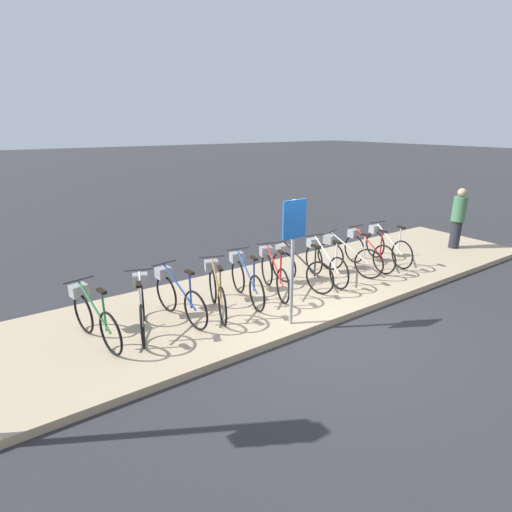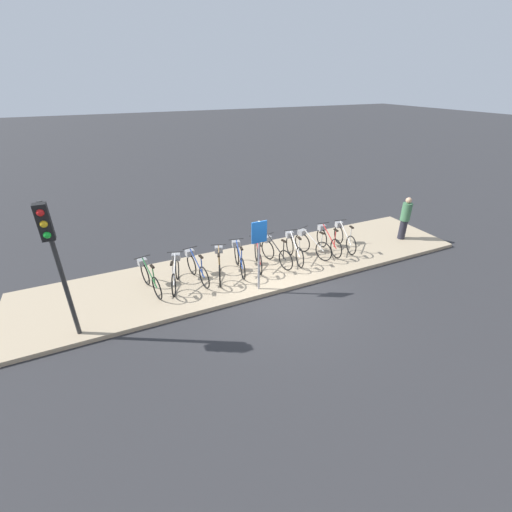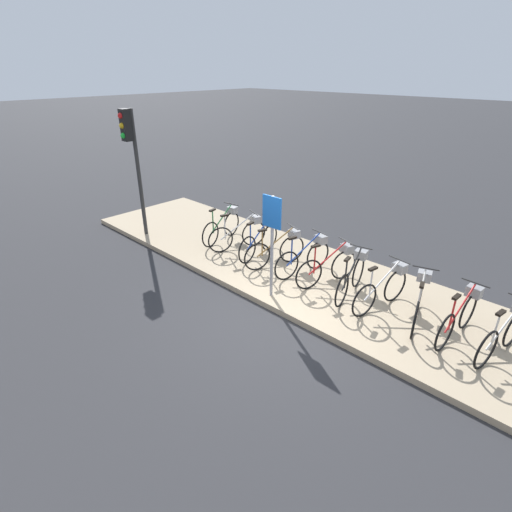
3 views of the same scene
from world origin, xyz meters
TOP-DOWN VIEW (x-y plane):
  - ground_plane at (0.00, 0.00)m, footprint 120.00×120.00m
  - sidewalk at (0.00, 1.54)m, footprint 14.25×3.08m
  - parked_bicycle_0 at (-3.31, 1.55)m, footprint 0.48×1.55m
  - parked_bicycle_1 at (-2.59, 1.48)m, footprint 0.64×1.50m
  - parked_bicycle_2 at (-1.96, 1.55)m, footprint 0.46×1.56m
  - parked_bicycle_3 at (-1.28, 1.41)m, footprint 0.64×1.50m
  - parked_bicycle_4 at (-0.60, 1.55)m, footprint 0.47×1.55m
  - parked_bicycle_5 at (0.04, 1.54)m, footprint 0.61×1.51m
  - parked_bicycle_6 at (0.61, 1.47)m, footprint 0.49×1.55m
  - parked_bicycle_7 at (1.30, 1.45)m, footprint 0.46×1.55m
  - parked_bicycle_8 at (1.97, 1.47)m, footprint 0.62×1.51m
  - parked_bicycle_9 at (2.67, 1.50)m, footprint 0.46×1.57m
  - parked_bicycle_10 at (3.34, 1.48)m, footprint 0.46×1.55m
  - pedestrian at (5.81, 1.17)m, footprint 0.34×0.34m
  - traffic_light at (-5.18, 0.24)m, footprint 0.24×0.40m
  - sign_post at (-0.51, 0.29)m, footprint 0.44×0.07m

SIDE VIEW (x-z plane):
  - ground_plane at x=0.00m, z-range 0.00..0.00m
  - sidewalk at x=0.00m, z-range 0.00..0.12m
  - parked_bicycle_0 at x=-3.31m, z-range 0.07..1.03m
  - parked_bicycle_1 at x=-2.59m, z-range 0.07..1.03m
  - parked_bicycle_2 at x=-1.96m, z-range 0.07..1.03m
  - parked_bicycle_3 at x=-1.28m, z-range 0.07..1.03m
  - parked_bicycle_4 at x=-0.60m, z-range 0.07..1.03m
  - parked_bicycle_5 at x=0.04m, z-range 0.07..1.03m
  - parked_bicycle_6 at x=0.61m, z-range 0.07..1.03m
  - parked_bicycle_7 at x=1.30m, z-range 0.07..1.03m
  - parked_bicycle_8 at x=1.97m, z-range 0.07..1.03m
  - parked_bicycle_9 at x=2.67m, z-range 0.07..1.03m
  - parked_bicycle_10 at x=3.34m, z-range 0.07..1.03m
  - pedestrian at x=5.81m, z-range 0.16..1.74m
  - sign_post at x=-0.51m, z-range 0.50..2.57m
  - traffic_light at x=-5.18m, z-range 0.84..4.10m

